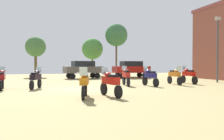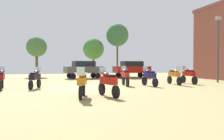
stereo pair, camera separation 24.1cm
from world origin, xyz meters
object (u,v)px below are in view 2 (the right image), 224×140
Objects in this scene: motorcycle_10 at (125,76)px; car_2 at (84,68)px; motorcycle_7 at (82,83)px; motorcycle_2 at (1,78)px; lamp_post at (218,45)px; tree_3 at (93,49)px; motorcycle_8 at (108,82)px; car_4 at (132,68)px; tree_5 at (37,47)px; tree_4 at (117,35)px; motorcycle_5 at (188,75)px; motorcycle_6 at (174,75)px; motorcycle_4 at (35,78)px; motorcycle_9 at (149,76)px.

car_2 is (-1.43, 10.27, 0.44)m from motorcycle_10.
motorcycle_2 is at bearing -35.15° from motorcycle_7.
tree_3 is at bearing 113.33° from lamp_post.
motorcycle_10 reaches higher than motorcycle_8.
car_4 is 0.81× the size of tree_5.
car_4 is (4.28, 9.72, 0.44)m from motorcycle_10.
tree_4 reaches higher than lamp_post.
motorcycle_5 reaches higher than motorcycle_8.
car_2 is 0.58× the size of tree_4.
car_4 is (0.18, 9.81, 0.44)m from motorcycle_6.
car_2 is at bearing -131.38° from tree_4.
motorcycle_2 is 1.03× the size of motorcycle_8.
motorcycle_2 is 1.05× the size of motorcycle_4.
tree_5 is (-11.02, 7.12, 2.80)m from car_4.
motorcycle_10 is (-5.64, -0.27, -0.01)m from motorcycle_5.
car_2 is (2.69, 15.68, 0.45)m from motorcycle_7.
tree_3 is (2.85, 8.09, 2.80)m from car_2.
motorcycle_2 is 1.04× the size of motorcycle_9.
car_4 is at bearing -104.25° from motorcycle_7.
car_2 is (4.98, 10.57, 0.46)m from motorcycle_4.
motorcycle_7 is 0.99× the size of motorcycle_8.
tree_3 is at bearing 10.51° from tree_5.
motorcycle_6 reaches higher than motorcycle_2.
tree_4 is at bearing 48.77° from motorcycle_2.
car_4 reaches higher than motorcycle_8.
car_2 is (-5.54, 10.35, 0.44)m from motorcycle_6.
motorcycle_9 reaches higher than motorcycle_8.
motorcycle_2 is at bearing 4.29° from motorcycle_6.
tree_5 is at bearing -176.77° from tree_4.
motorcycle_7 is 0.38× the size of tree_3.
tree_4 is at bearing -89.16° from motorcycle_6.
tree_5 is at bearing 80.06° from motorcycle_2.
motorcycle_5 is at bearing 7.33° from motorcycle_9.
motorcycle_5 is 11.30m from motorcycle_7.
tree_5 is (-5.30, 6.58, 2.80)m from car_2.
car_4 is 9.21m from tree_4.
motorcycle_10 is 18.69m from tree_3.
motorcycle_4 is 21.79m from tree_4.
motorcycle_6 is 0.41× the size of tree_3.
motorcycle_8 is 15.68m from car_2.
motorcycle_8 is at bearing 165.86° from car_2.
car_4 reaches higher than motorcycle_7.
motorcycle_10 is at bearing -105.77° from tree_4.
tree_3 is at bearing -78.12° from motorcycle_6.
car_2 reaches higher than motorcycle_8.
tree_5 reaches higher than motorcycle_10.
tree_5 is (-8.15, -1.51, 0.00)m from tree_3.
tree_3 is 4.19m from tree_4.
motorcycle_9 is 19.28m from tree_4.
motorcycle_5 is 1.09× the size of motorcycle_10.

